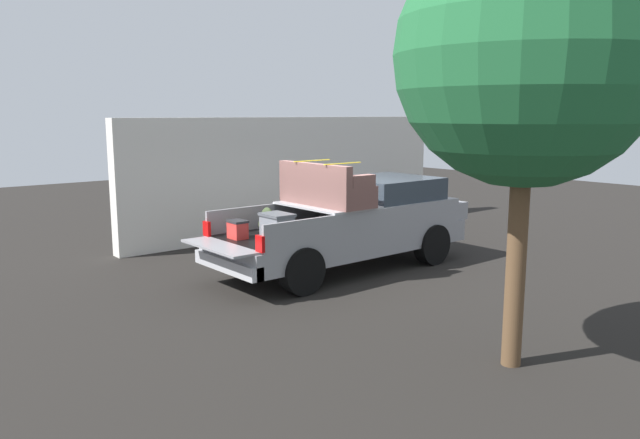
% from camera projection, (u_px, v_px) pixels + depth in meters
% --- Properties ---
extents(ground_plane, '(40.00, 40.00, 0.00)m').
position_uv_depth(ground_plane, '(342.00, 269.00, 12.66)').
color(ground_plane, black).
extents(pickup_truck, '(6.05, 2.06, 2.23)m').
position_uv_depth(pickup_truck, '(355.00, 221.00, 12.72)').
color(pickup_truck, gray).
rests_on(pickup_truck, ground_plane).
extents(building_facade, '(10.04, 0.36, 3.06)m').
position_uv_depth(building_facade, '(295.00, 174.00, 16.63)').
color(building_facade, silver).
rests_on(building_facade, ground_plane).
extents(tree_background, '(3.14, 3.14, 5.40)m').
position_uv_depth(tree_background, '(528.00, 56.00, 7.20)').
color(tree_background, brown).
rests_on(tree_background, ground_plane).
extents(trash_can, '(0.60, 0.60, 0.98)m').
position_uv_depth(trash_can, '(382.00, 210.00, 17.28)').
color(trash_can, '#3F4C66').
rests_on(trash_can, ground_plane).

